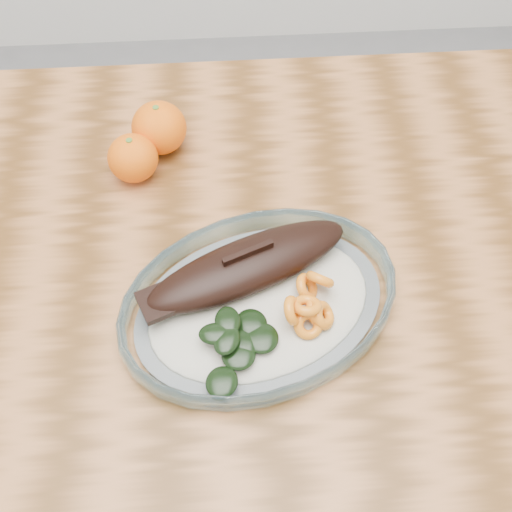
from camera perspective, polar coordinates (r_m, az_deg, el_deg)
name	(u,v)px	position (r m, az deg, el deg)	size (l,w,h in m)	color
ground	(209,476)	(1.44, -4.18, -18.90)	(3.00, 3.00, 0.00)	slate
dining_table	(179,325)	(0.84, -6.86, -6.08)	(1.20, 0.80, 0.75)	#593515
plated_meal	(259,300)	(0.71, 0.27, -3.91)	(0.73, 0.73, 0.08)	white
orange_left	(159,128)	(0.87, -8.61, 11.19)	(0.07, 0.07, 0.07)	#FF4205
orange_right	(133,158)	(0.84, -10.88, 8.54)	(0.06, 0.06, 0.06)	#FF4205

